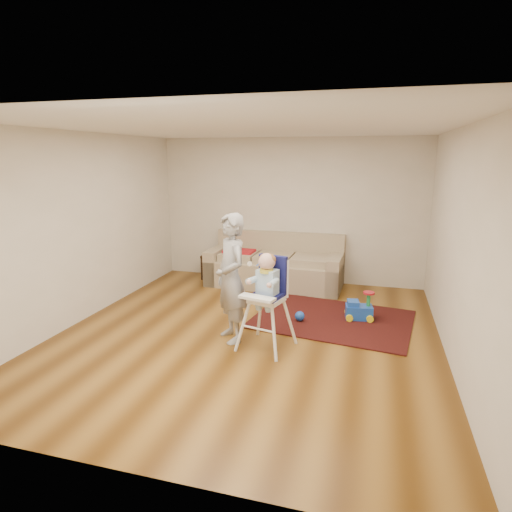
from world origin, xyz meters
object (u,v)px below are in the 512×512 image
(ride_on_toy, at_px, (359,305))
(adult, at_px, (231,278))
(toy_ball, at_px, (300,316))
(high_chair, at_px, (267,303))
(side_table, at_px, (216,266))
(sofa, at_px, (275,260))

(ride_on_toy, bearing_deg, adult, -152.33)
(toy_ball, distance_m, high_chair, 1.11)
(toy_ball, xyz_separation_m, adult, (-0.76, -0.84, 0.75))
(side_table, bearing_deg, adult, -65.29)
(toy_ball, bearing_deg, sofa, 114.78)
(side_table, height_order, high_chair, high_chair)
(ride_on_toy, distance_m, toy_ball, 0.90)
(side_table, distance_m, ride_on_toy, 3.22)
(sofa, distance_m, adult, 2.54)
(toy_ball, height_order, high_chair, high_chair)
(ride_on_toy, bearing_deg, high_chair, -138.95)
(sofa, relative_size, ride_on_toy, 5.92)
(adult, bearing_deg, toy_ball, 98.04)
(toy_ball, relative_size, adult, 0.09)
(ride_on_toy, relative_size, high_chair, 0.34)
(sofa, height_order, side_table, sofa)
(toy_ball, bearing_deg, high_chair, -105.17)
(side_table, relative_size, adult, 0.28)
(side_table, xyz_separation_m, ride_on_toy, (2.83, -1.55, -0.01))
(sofa, bearing_deg, ride_on_toy, -38.79)
(toy_ball, xyz_separation_m, high_chair, (-0.26, -0.95, 0.50))
(high_chair, relative_size, adult, 0.74)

